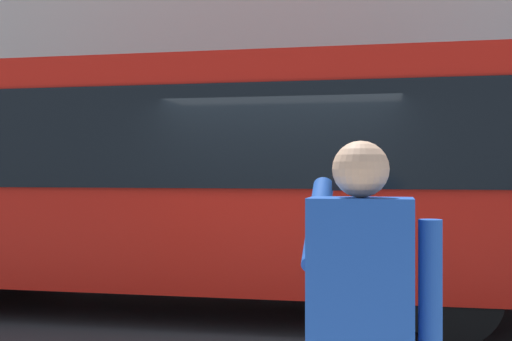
% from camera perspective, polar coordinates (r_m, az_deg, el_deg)
% --- Properties ---
extents(ground_plane, '(60.00, 60.00, 0.00)m').
position_cam_1_polar(ground_plane, '(7.47, 2.55, -13.44)').
color(ground_plane, '#2B2B2D').
extents(red_bus, '(9.05, 2.54, 3.08)m').
position_cam_1_polar(red_bus, '(8.32, -5.45, -0.37)').
color(red_bus, red).
rests_on(red_bus, ground_plane).
extents(pedestrian_photographer, '(0.53, 0.52, 1.70)m').
position_cam_1_polar(pedestrian_photographer, '(2.65, 9.09, -12.93)').
color(pedestrian_photographer, '#1E2347').
rests_on(pedestrian_photographer, sidewalk_curb).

